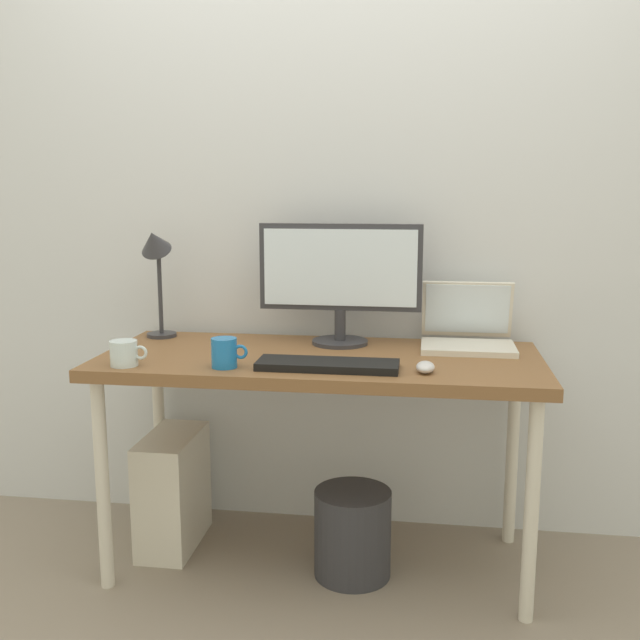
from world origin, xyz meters
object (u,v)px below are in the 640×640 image
(desk_lamp, at_px, (156,258))
(monitor, at_px, (340,275))
(computer_tower, at_px, (173,490))
(wastebasket, at_px, (353,533))
(laptop, at_px, (467,331))
(mouse, at_px, (425,367))
(desk, at_px, (320,375))
(coffee_mug, at_px, (225,353))
(keyboard, at_px, (328,365))
(glass_cup, at_px, (124,353))

(desk_lamp, bearing_deg, monitor, -0.04)
(computer_tower, height_order, wastebasket, computer_tower)
(laptop, height_order, mouse, laptop)
(desk, xyz_separation_m, computer_tower, (-0.55, 0.06, -0.47))
(coffee_mug, xyz_separation_m, wastebasket, (0.39, 0.14, -0.65))
(monitor, relative_size, keyboard, 1.31)
(glass_cup, bearing_deg, coffee_mug, 4.65)
(desk_lamp, height_order, wastebasket, desk_lamp)
(wastebasket, bearing_deg, monitor, 106.85)
(monitor, height_order, keyboard, monitor)
(keyboard, xyz_separation_m, computer_tower, (-0.60, 0.23, -0.55))
(desk, relative_size, monitor, 2.55)
(computer_tower, bearing_deg, monitor, 12.18)
(laptop, relative_size, glass_cup, 2.65)
(coffee_mug, bearing_deg, keyboard, 5.48)
(laptop, bearing_deg, monitor, -177.51)
(monitor, bearing_deg, glass_cup, -146.38)
(desk, height_order, wastebasket, desk)
(monitor, relative_size, laptop, 1.80)
(wastebasket, bearing_deg, keyboard, -122.38)
(monitor, distance_m, computer_tower, 1.00)
(glass_cup, distance_m, wastebasket, 0.97)
(mouse, bearing_deg, coffee_mug, -177.61)
(computer_tower, bearing_deg, wastebasket, -10.33)
(desk, distance_m, desk_lamp, 0.76)
(laptop, distance_m, coffee_mug, 0.87)
(mouse, distance_m, coffee_mug, 0.62)
(keyboard, bearing_deg, mouse, -0.93)
(mouse, bearing_deg, glass_cup, -176.84)
(laptop, height_order, glass_cup, laptop)
(laptop, height_order, wastebasket, laptop)
(laptop, bearing_deg, glass_cup, -157.86)
(desk_lamp, xyz_separation_m, keyboard, (0.68, -0.36, -0.29))
(coffee_mug, height_order, computer_tower, coffee_mug)
(keyboard, bearing_deg, glass_cup, -174.93)
(mouse, height_order, coffee_mug, coffee_mug)
(laptop, distance_m, keyboard, 0.59)
(desk_lamp, xyz_separation_m, mouse, (0.98, -0.37, -0.28))
(mouse, relative_size, wastebasket, 0.30)
(monitor, bearing_deg, wastebasket, -73.15)
(keyboard, xyz_separation_m, glass_cup, (-0.64, -0.06, 0.03))
(laptop, xyz_separation_m, mouse, (-0.14, -0.39, -0.04))
(desk, distance_m, mouse, 0.40)
(monitor, bearing_deg, desk, -103.57)
(desk_lamp, relative_size, computer_tower, 1.01)
(mouse, distance_m, glass_cup, 0.94)
(desk, relative_size, mouse, 16.32)
(desk, distance_m, monitor, 0.37)
(computer_tower, relative_size, wastebasket, 1.40)
(desk_lamp, relative_size, keyboard, 0.97)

